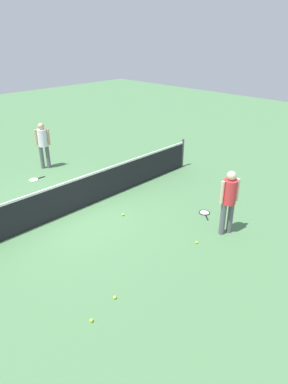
% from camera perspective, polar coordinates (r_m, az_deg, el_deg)
% --- Properties ---
extents(ground_plane, '(40.00, 40.00, 0.00)m').
position_cam_1_polar(ground_plane, '(9.97, -12.01, -3.34)').
color(ground_plane, '#4C7A4C').
extents(court_net, '(10.09, 0.09, 1.07)m').
position_cam_1_polar(court_net, '(9.74, -12.27, -0.76)').
color(court_net, '#4C4C51').
rests_on(court_net, ground_plane).
extents(player_near_side, '(0.51, 0.45, 1.70)m').
position_cam_1_polar(player_near_side, '(8.59, 13.94, -0.88)').
color(player_near_side, '#595960').
rests_on(player_near_side, ground_plane).
extents(player_far_side, '(0.48, 0.47, 1.70)m').
position_cam_1_polar(player_far_side, '(13.05, -16.46, 8.00)').
color(player_far_side, '#595960').
rests_on(player_far_side, ground_plane).
extents(tennis_racket_near_player, '(0.52, 0.55, 0.03)m').
position_cam_1_polar(tennis_racket_near_player, '(9.85, 10.04, -3.45)').
color(tennis_racket_near_player, black).
rests_on(tennis_racket_near_player, ground_plane).
extents(tennis_racket_far_player, '(0.59, 0.32, 0.03)m').
position_cam_1_polar(tennis_racket_far_player, '(12.40, -17.75, 1.98)').
color(tennis_racket_far_player, white).
rests_on(tennis_racket_far_player, ground_plane).
extents(tennis_ball_near_player, '(0.07, 0.07, 0.07)m').
position_cam_1_polar(tennis_ball_near_player, '(6.95, -4.88, -17.05)').
color(tennis_ball_near_player, '#C6E033').
rests_on(tennis_ball_near_player, ground_plane).
extents(tennis_ball_by_net, '(0.07, 0.07, 0.07)m').
position_cam_1_polar(tennis_ball_by_net, '(9.59, -3.53, -3.77)').
color(tennis_ball_by_net, '#C6E033').
rests_on(tennis_ball_by_net, ground_plane).
extents(tennis_ball_midcourt, '(0.07, 0.07, 0.07)m').
position_cam_1_polar(tennis_ball_midcourt, '(6.58, -8.74, -20.35)').
color(tennis_ball_midcourt, '#C6E033').
rests_on(tennis_ball_midcourt, ground_plane).
extents(tennis_ball_baseline, '(0.07, 0.07, 0.07)m').
position_cam_1_polar(tennis_ball_baseline, '(8.50, 8.76, -8.27)').
color(tennis_ball_baseline, '#C6E033').
rests_on(tennis_ball_baseline, ground_plane).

